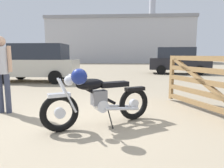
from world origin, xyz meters
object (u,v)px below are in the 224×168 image
object	(u,v)px
vintage_motorcycle	(98,99)
timber_gate	(215,82)
white_estate_far	(37,62)
silver_sedan_mid	(177,60)
bystander	(2,67)

from	to	relation	value
vintage_motorcycle	timber_gate	distance (m)	2.49
vintage_motorcycle	timber_gate	xyz separation A→B (m)	(2.40, 0.60, 0.21)
vintage_motorcycle	white_estate_far	world-z (taller)	white_estate_far
silver_sedan_mid	bystander	bearing A→B (deg)	-115.65
timber_gate	silver_sedan_mid	world-z (taller)	silver_sedan_mid
bystander	white_estate_far	world-z (taller)	white_estate_far
vintage_motorcycle	silver_sedan_mid	xyz separation A→B (m)	(4.95, 10.19, 0.43)
silver_sedan_mid	timber_gate	bearing A→B (deg)	-93.43
bystander	silver_sedan_mid	bearing A→B (deg)	151.09
vintage_motorcycle	bystander	world-z (taller)	bystander
timber_gate	vintage_motorcycle	bearing A→B (deg)	86.23
vintage_motorcycle	bystander	size ratio (longest dim) A/B	1.16
timber_gate	silver_sedan_mid	xyz separation A→B (m)	(2.55, 9.59, 0.21)
timber_gate	white_estate_far	xyz separation A→B (m)	(-5.58, 5.59, 0.21)
vintage_motorcycle	timber_gate	world-z (taller)	timber_gate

